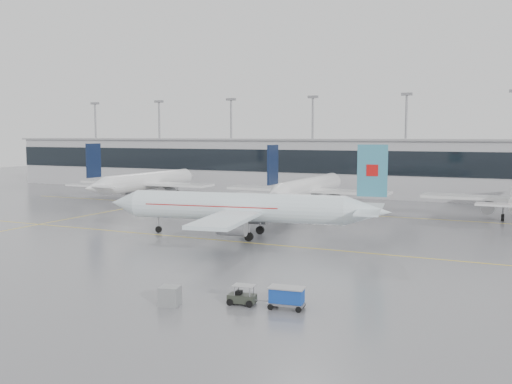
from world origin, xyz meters
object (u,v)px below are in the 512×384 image
at_px(baggage_cart, 287,296).
at_px(gse_unit, 170,296).
at_px(baggage_tug, 242,298).
at_px(air_canada_jet, 246,208).

relative_size(baggage_cart, gse_unit, 1.91).
bearing_deg(baggage_tug, gse_unit, -159.36).
xyz_separation_m(air_canada_jet, baggage_cart, (16.27, -26.30, -2.86)).
bearing_deg(air_canada_jet, baggage_cart, 112.84).
height_order(air_canada_jet, gse_unit, air_canada_jet).
distance_m(baggage_cart, gse_unit, 9.05).
bearing_deg(gse_unit, baggage_cart, 7.08).
xyz_separation_m(air_canada_jet, gse_unit, (7.75, -29.37, -3.09)).
relative_size(baggage_tug, gse_unit, 2.17).
bearing_deg(baggage_cart, gse_unit, -167.42).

